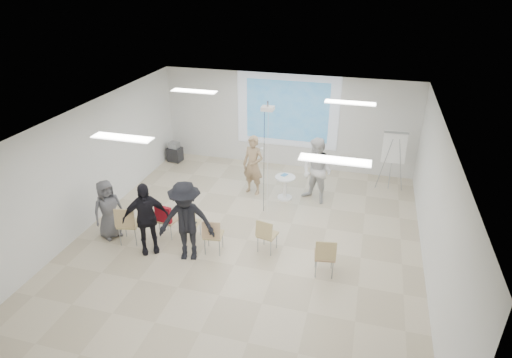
% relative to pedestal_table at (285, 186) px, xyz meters
% --- Properties ---
extents(floor, '(8.00, 9.00, 0.10)m').
position_rel_pedestal_table_xyz_m(floor, '(-0.44, -2.26, -0.44)').
color(floor, beige).
rests_on(floor, ground).
extents(ceiling, '(8.00, 9.00, 0.10)m').
position_rel_pedestal_table_xyz_m(ceiling, '(-0.44, -2.26, 2.66)').
color(ceiling, white).
rests_on(ceiling, wall_back).
extents(wall_back, '(8.00, 0.10, 3.00)m').
position_rel_pedestal_table_xyz_m(wall_back, '(-0.44, 2.29, 1.11)').
color(wall_back, silver).
rests_on(wall_back, floor).
extents(wall_left, '(0.10, 9.00, 3.00)m').
position_rel_pedestal_table_xyz_m(wall_left, '(-4.49, -2.26, 1.11)').
color(wall_left, silver).
rests_on(wall_left, floor).
extents(wall_right, '(0.10, 9.00, 3.00)m').
position_rel_pedestal_table_xyz_m(wall_right, '(3.61, -2.26, 1.11)').
color(wall_right, silver).
rests_on(wall_right, floor).
extents(projection_halo, '(3.20, 0.01, 2.30)m').
position_rel_pedestal_table_xyz_m(projection_halo, '(-0.44, 2.23, 1.46)').
color(projection_halo, silver).
rests_on(projection_halo, wall_back).
extents(projection_image, '(2.60, 0.01, 1.90)m').
position_rel_pedestal_table_xyz_m(projection_image, '(-0.44, 2.21, 1.46)').
color(projection_image, teal).
rests_on(projection_image, wall_back).
extents(pedestal_table, '(0.75, 0.75, 0.70)m').
position_rel_pedestal_table_xyz_m(pedestal_table, '(0.00, 0.00, 0.00)').
color(pedestal_table, white).
rests_on(pedestal_table, floor).
extents(player_left, '(0.81, 0.64, 1.96)m').
position_rel_pedestal_table_xyz_m(player_left, '(-0.95, 0.11, 0.59)').
color(player_left, tan).
rests_on(player_left, floor).
extents(player_right, '(1.24, 1.16, 2.04)m').
position_rel_pedestal_table_xyz_m(player_right, '(0.85, 0.08, 0.63)').
color(player_right, white).
rests_on(player_right, floor).
extents(controller_left, '(0.08, 0.14, 0.04)m').
position_rel_pedestal_table_xyz_m(controller_left, '(-0.77, 0.36, 0.90)').
color(controller_left, silver).
rests_on(controller_left, player_left).
extents(controller_right, '(0.09, 0.12, 0.04)m').
position_rel_pedestal_table_xyz_m(controller_right, '(0.67, 0.33, 0.99)').
color(controller_right, white).
rests_on(controller_right, player_right).
extents(chair_far_left, '(0.55, 0.58, 0.99)m').
position_rel_pedestal_table_xyz_m(chair_far_left, '(-3.07, -3.12, 0.20)').
color(chair_far_left, tan).
rests_on(chair_far_left, floor).
extents(chair_left_mid, '(0.45, 0.48, 0.85)m').
position_rel_pedestal_table_xyz_m(chair_left_mid, '(-2.33, -2.62, 0.12)').
color(chair_left_mid, tan).
rests_on(chair_left_mid, floor).
extents(chair_left_inner, '(0.40, 0.43, 0.84)m').
position_rel_pedestal_table_xyz_m(chair_left_inner, '(-1.75, -2.59, 0.11)').
color(chair_left_inner, tan).
rests_on(chair_left_inner, floor).
extents(chair_center, '(0.47, 0.50, 0.89)m').
position_rel_pedestal_table_xyz_m(chair_center, '(-1.04, -2.95, 0.14)').
color(chair_center, tan).
rests_on(chair_center, floor).
extents(chair_right_inner, '(0.48, 0.50, 0.85)m').
position_rel_pedestal_table_xyz_m(chair_right_inner, '(0.11, -2.60, 0.12)').
color(chair_right_inner, tan).
rests_on(chair_right_inner, floor).
extents(chair_right_far, '(0.49, 0.52, 0.92)m').
position_rel_pedestal_table_xyz_m(chair_right_far, '(1.49, -3.08, 0.15)').
color(chair_right_far, tan).
rests_on(chair_right_far, floor).
extents(red_jacket, '(0.43, 0.15, 0.40)m').
position_rel_pedestal_table_xyz_m(red_jacket, '(-2.32, -2.77, 0.33)').
color(red_jacket, '#A41421').
rests_on(red_jacket, chair_left_mid).
extents(laptop, '(0.31, 0.23, 0.02)m').
position_rel_pedestal_table_xyz_m(laptop, '(-1.75, -2.50, 0.06)').
color(laptop, black).
rests_on(laptop, chair_left_inner).
extents(audience_left, '(1.34, 1.20, 1.98)m').
position_rel_pedestal_table_xyz_m(audience_left, '(-2.50, -3.25, 0.60)').
color(audience_left, black).
rests_on(audience_left, floor).
extents(audience_mid, '(1.51, 1.04, 2.13)m').
position_rel_pedestal_table_xyz_m(audience_mid, '(-1.51, -3.25, 0.68)').
color(audience_mid, black).
rests_on(audience_mid, floor).
extents(audience_outer, '(0.88, 0.97, 1.66)m').
position_rel_pedestal_table_xyz_m(audience_outer, '(-3.66, -2.94, 0.44)').
color(audience_outer, '#59595E').
rests_on(audience_outer, floor).
extents(flipchart_easel, '(0.77, 0.58, 1.78)m').
position_rel_pedestal_table_xyz_m(flipchart_easel, '(2.83, 1.34, 0.92)').
color(flipchart_easel, gray).
rests_on(flipchart_easel, floor).
extents(av_cart, '(0.50, 0.42, 0.68)m').
position_rel_pedestal_table_xyz_m(av_cart, '(-4.08, 1.57, -0.08)').
color(av_cart, black).
rests_on(av_cart, floor).
extents(ceiling_projector, '(0.30, 0.25, 3.00)m').
position_rel_pedestal_table_xyz_m(ceiling_projector, '(-0.34, -0.76, 2.30)').
color(ceiling_projector, white).
rests_on(ceiling_projector, ceiling).
extents(fluor_panel_nw, '(1.20, 0.30, 0.02)m').
position_rel_pedestal_table_xyz_m(fluor_panel_nw, '(-2.44, -0.26, 2.58)').
color(fluor_panel_nw, white).
rests_on(fluor_panel_nw, ceiling).
extents(fluor_panel_ne, '(1.20, 0.30, 0.02)m').
position_rel_pedestal_table_xyz_m(fluor_panel_ne, '(1.56, -0.26, 2.58)').
color(fluor_panel_ne, white).
rests_on(fluor_panel_ne, ceiling).
extents(fluor_panel_sw, '(1.20, 0.30, 0.02)m').
position_rel_pedestal_table_xyz_m(fluor_panel_sw, '(-2.44, -3.76, 2.58)').
color(fluor_panel_sw, white).
rests_on(fluor_panel_sw, ceiling).
extents(fluor_panel_se, '(1.20, 0.30, 0.02)m').
position_rel_pedestal_table_xyz_m(fluor_panel_se, '(1.56, -3.76, 2.58)').
color(fluor_panel_se, white).
rests_on(fluor_panel_se, ceiling).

